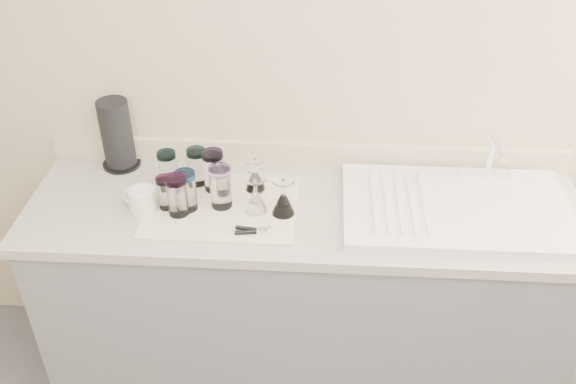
# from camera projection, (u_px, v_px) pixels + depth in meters

# --- Properties ---
(room_envelope) EXTENTS (3.54, 3.50, 2.52)m
(room_envelope) POSITION_uv_depth(u_px,v_px,m) (280.00, 327.00, 1.00)
(room_envelope) COLOR #535358
(room_envelope) RESTS_ON ground
(counter_unit) EXTENTS (2.06, 0.62, 0.90)m
(counter_unit) POSITION_uv_depth(u_px,v_px,m) (303.00, 295.00, 2.61)
(counter_unit) COLOR slate
(counter_unit) RESTS_ON ground
(sink_unit) EXTENTS (0.82, 0.50, 0.22)m
(sink_unit) POSITION_uv_depth(u_px,v_px,m) (457.00, 208.00, 2.32)
(sink_unit) COLOR white
(sink_unit) RESTS_ON counter_unit
(dish_towel) EXTENTS (0.55, 0.42, 0.01)m
(dish_towel) POSITION_uv_depth(u_px,v_px,m) (222.00, 206.00, 2.35)
(dish_towel) COLOR white
(dish_towel) RESTS_ON counter_unit
(tumbler_teal) EXTENTS (0.07, 0.07, 0.14)m
(tumbler_teal) POSITION_uv_depth(u_px,v_px,m) (168.00, 169.00, 2.42)
(tumbler_teal) COLOR white
(tumbler_teal) RESTS_ON dish_towel
(tumbler_cyan) EXTENTS (0.07, 0.07, 0.15)m
(tumbler_cyan) POSITION_uv_depth(u_px,v_px,m) (197.00, 166.00, 2.43)
(tumbler_cyan) COLOR white
(tumbler_cyan) RESTS_ON dish_towel
(tumbler_purple) EXTENTS (0.08, 0.08, 0.16)m
(tumbler_purple) POSITION_uv_depth(u_px,v_px,m) (214.00, 171.00, 2.39)
(tumbler_purple) COLOR white
(tumbler_purple) RESTS_ON dish_towel
(tumbler_magenta) EXTENTS (0.06, 0.06, 0.13)m
(tumbler_magenta) POSITION_uv_depth(u_px,v_px,m) (166.00, 192.00, 2.31)
(tumbler_magenta) COLOR white
(tumbler_magenta) RESTS_ON dish_towel
(tumbler_blue) EXTENTS (0.08, 0.08, 0.15)m
(tumbler_blue) POSITION_uv_depth(u_px,v_px,m) (186.00, 191.00, 2.29)
(tumbler_blue) COLOR white
(tumbler_blue) RESTS_ON dish_towel
(tumbler_lavender) EXTENTS (0.08, 0.08, 0.16)m
(tumbler_lavender) POSITION_uv_depth(u_px,v_px,m) (221.00, 187.00, 2.30)
(tumbler_lavender) COLOR white
(tumbler_lavender) RESTS_ON dish_towel
(tumbler_extra) EXTENTS (0.08, 0.08, 0.15)m
(tumbler_extra) POSITION_uv_depth(u_px,v_px,m) (177.00, 195.00, 2.27)
(tumbler_extra) COLOR white
(tumbler_extra) RESTS_ON dish_towel
(goblet_back_left) EXTENTS (0.08, 0.08, 0.14)m
(goblet_back_left) POSITION_uv_depth(u_px,v_px,m) (255.00, 179.00, 2.41)
(goblet_back_left) COLOR white
(goblet_back_left) RESTS_ON dish_towel
(goblet_front_left) EXTENTS (0.08, 0.08, 0.14)m
(goblet_front_left) POSITION_uv_depth(u_px,v_px,m) (256.00, 199.00, 2.30)
(goblet_front_left) COLOR white
(goblet_front_left) RESTS_ON dish_towel
(goblet_front_right) EXTENTS (0.08, 0.08, 0.15)m
(goblet_front_right) POSITION_uv_depth(u_px,v_px,m) (283.00, 202.00, 2.28)
(goblet_front_right) COLOR white
(goblet_front_right) RESTS_ON dish_towel
(can_opener) EXTENTS (0.12, 0.05, 0.02)m
(can_opener) POSITION_uv_depth(u_px,v_px,m) (253.00, 231.00, 2.22)
(can_opener) COLOR silver
(can_opener) RESTS_ON dish_towel
(white_mug) EXTENTS (0.14, 0.12, 0.10)m
(white_mug) POSITION_uv_depth(u_px,v_px,m) (142.00, 201.00, 2.30)
(white_mug) COLOR white
(white_mug) RESTS_ON counter_unit
(paper_towel_roll) EXTENTS (0.15, 0.15, 0.28)m
(paper_towel_roll) POSITION_uv_depth(u_px,v_px,m) (117.00, 135.00, 2.51)
(paper_towel_roll) COLOR black
(paper_towel_roll) RESTS_ON counter_unit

